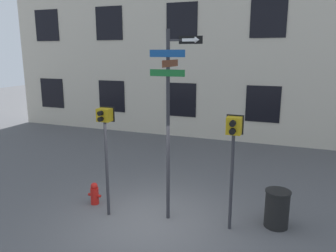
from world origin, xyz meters
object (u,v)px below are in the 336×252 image
at_px(trash_bin, 277,209).
at_px(pedestrian_signal_left, 105,133).
at_px(fire_hydrant, 95,194).
at_px(pedestrian_signal_right, 233,141).
at_px(street_sign_pole, 170,110).

bearing_deg(trash_bin, pedestrian_signal_left, -167.64).
relative_size(fire_hydrant, trash_bin, 0.67).
distance_m(pedestrian_signal_left, pedestrian_signal_right, 3.20).
height_order(pedestrian_signal_right, fire_hydrant, pedestrian_signal_right).
relative_size(pedestrian_signal_left, trash_bin, 3.07).
xyz_separation_m(pedestrian_signal_left, trash_bin, (4.24, 0.93, -1.80)).
relative_size(pedestrian_signal_right, trash_bin, 2.99).
distance_m(street_sign_pole, pedestrian_signal_right, 1.68).
bearing_deg(trash_bin, fire_hydrant, -174.12).
bearing_deg(street_sign_pole, pedestrian_signal_right, 1.20).
distance_m(street_sign_pole, trash_bin, 3.61).
distance_m(street_sign_pole, fire_hydrant, 3.48).
relative_size(street_sign_pole, fire_hydrant, 7.47).
distance_m(pedestrian_signal_right, trash_bin, 2.14).
bearing_deg(trash_bin, pedestrian_signal_right, -154.03).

